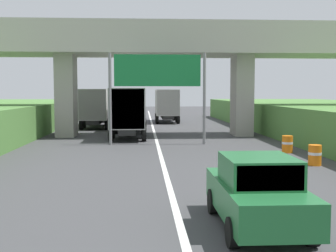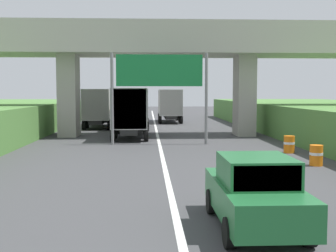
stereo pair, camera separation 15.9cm
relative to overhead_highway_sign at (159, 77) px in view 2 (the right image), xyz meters
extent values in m
cube|color=white|center=(0.00, -1.94, -4.10)|extent=(0.20, 98.31, 0.01)
cube|color=#ADA89E|center=(0.00, 5.35, 2.28)|extent=(40.00, 4.80, 1.10)
cube|color=#ADA89E|center=(0.00, 3.13, 3.38)|extent=(40.00, 0.36, 1.10)
cube|color=#ADA89E|center=(0.00, 7.57, 3.38)|extent=(40.00, 0.36, 1.10)
cube|color=#9F9A91|center=(-6.39, 5.35, -1.19)|extent=(1.30, 2.20, 5.84)
cube|color=#9F9A91|center=(6.39, 5.35, -1.19)|extent=(1.30, 2.20, 5.84)
cylinder|color=slate|center=(-2.85, 0.00, -1.34)|extent=(0.18, 0.18, 5.54)
cylinder|color=slate|center=(2.85, 0.00, -1.34)|extent=(0.18, 0.18, 5.54)
cube|color=#167238|center=(0.00, 0.00, 0.38)|extent=(5.20, 0.12, 1.90)
cube|color=white|center=(0.00, -0.01, 0.38)|extent=(4.89, 0.01, 1.67)
cube|color=black|center=(-1.83, 11.52, -3.45)|extent=(1.10, 7.30, 0.36)
cube|color=silver|center=(-1.83, 14.12, -2.22)|extent=(2.10, 2.10, 2.10)
cube|color=#2D3842|center=(-1.83, 15.14, -1.92)|extent=(1.89, 0.06, 0.90)
cube|color=silver|center=(-1.83, 10.47, -1.97)|extent=(2.30, 5.20, 2.60)
cube|color=#A8A8A6|center=(-1.83, 7.89, -1.97)|extent=(2.21, 0.04, 2.50)
cylinder|color=black|center=(-2.80, 14.12, -3.63)|extent=(0.30, 0.96, 0.96)
cylinder|color=black|center=(-0.86, 14.12, -3.63)|extent=(0.30, 0.96, 0.96)
cylinder|color=black|center=(-2.90, 9.04, -3.63)|extent=(0.30, 0.96, 0.96)
cylinder|color=black|center=(-0.76, 9.04, -3.63)|extent=(0.30, 0.96, 0.96)
cylinder|color=black|center=(-2.90, 10.73, -3.63)|extent=(0.30, 0.96, 0.96)
cylinder|color=black|center=(-0.76, 10.73, -3.63)|extent=(0.30, 0.96, 0.96)
cube|color=black|center=(-1.89, 4.25, -3.45)|extent=(1.10, 7.30, 0.36)
cube|color=#B2B5B7|center=(-1.89, 6.85, -2.22)|extent=(2.10, 2.10, 2.10)
cube|color=#2D3842|center=(-1.89, 7.87, -1.92)|extent=(1.89, 0.06, 0.90)
cube|color=#B7B7B2|center=(-1.89, 3.20, -1.97)|extent=(2.30, 5.20, 2.60)
cube|color=gray|center=(-1.89, 0.62, -1.97)|extent=(2.21, 0.04, 2.50)
cylinder|color=black|center=(-2.86, 6.85, -3.63)|extent=(0.30, 0.96, 0.96)
cylinder|color=black|center=(-0.92, 6.85, -3.63)|extent=(0.30, 0.96, 0.96)
cylinder|color=black|center=(-2.96, 1.77, -3.63)|extent=(0.30, 0.96, 0.96)
cylinder|color=black|center=(-0.82, 1.77, -3.63)|extent=(0.30, 0.96, 0.96)
cylinder|color=black|center=(-2.96, 3.46, -3.63)|extent=(0.30, 0.96, 0.96)
cylinder|color=black|center=(-0.82, 3.46, -3.63)|extent=(0.30, 0.96, 0.96)
cube|color=black|center=(-5.03, 13.13, -3.45)|extent=(1.10, 7.30, 0.36)
cube|color=orange|center=(-5.03, 15.73, -2.22)|extent=(2.10, 2.10, 2.10)
cube|color=#2D3842|center=(-5.03, 16.75, -1.92)|extent=(1.89, 0.06, 0.90)
cube|color=#B7B7B2|center=(-5.03, 12.08, -1.97)|extent=(2.30, 5.20, 2.60)
cube|color=gray|center=(-5.03, 9.50, -1.97)|extent=(2.21, 0.04, 2.50)
cylinder|color=black|center=(-6.00, 15.73, -3.63)|extent=(0.30, 0.96, 0.96)
cylinder|color=black|center=(-4.06, 15.73, -3.63)|extent=(0.30, 0.96, 0.96)
cylinder|color=black|center=(-6.10, 10.65, -3.63)|extent=(0.30, 0.96, 0.96)
cylinder|color=black|center=(-3.96, 10.65, -3.63)|extent=(0.30, 0.96, 0.96)
cylinder|color=black|center=(-6.10, 12.34, -3.63)|extent=(0.30, 0.96, 0.96)
cylinder|color=black|center=(-3.96, 12.34, -3.63)|extent=(0.30, 0.96, 0.96)
cube|color=black|center=(1.59, 19.73, -3.45)|extent=(1.10, 7.30, 0.36)
cube|color=#233D9E|center=(1.59, 22.33, -2.22)|extent=(2.10, 2.10, 2.10)
cube|color=#2D3842|center=(1.59, 23.35, -1.92)|extent=(1.89, 0.06, 0.90)
cube|color=#B7B7B2|center=(1.59, 18.68, -1.97)|extent=(2.30, 5.20, 2.60)
cube|color=gray|center=(1.59, 16.10, -1.97)|extent=(2.21, 0.04, 2.50)
cylinder|color=black|center=(0.62, 22.33, -3.63)|extent=(0.30, 0.96, 0.96)
cylinder|color=black|center=(2.56, 22.33, -3.63)|extent=(0.30, 0.96, 0.96)
cylinder|color=black|center=(0.52, 17.25, -3.63)|extent=(0.30, 0.96, 0.96)
cylinder|color=black|center=(2.66, 17.25, -3.63)|extent=(0.30, 0.96, 0.96)
cylinder|color=black|center=(0.52, 18.94, -3.63)|extent=(0.30, 0.96, 0.96)
cylinder|color=black|center=(2.66, 18.94, -3.63)|extent=(0.30, 0.96, 0.96)
cube|color=black|center=(-5.05, 20.79, -3.41)|extent=(1.76, 4.10, 0.76)
cube|color=black|center=(-5.05, 20.64, -2.71)|extent=(1.56, 1.90, 0.64)
cube|color=#2D3842|center=(-5.05, 19.72, -2.71)|extent=(1.44, 0.06, 0.54)
cylinder|color=black|center=(-5.87, 22.06, -3.79)|extent=(0.22, 0.64, 0.64)
cylinder|color=black|center=(-4.23, 22.06, -3.79)|extent=(0.22, 0.64, 0.64)
cylinder|color=black|center=(-5.87, 19.52, -3.79)|extent=(0.22, 0.64, 0.64)
cylinder|color=black|center=(-4.23, 19.52, -3.79)|extent=(0.22, 0.64, 0.64)
cube|color=#236B38|center=(1.78, -16.32, -3.41)|extent=(1.76, 4.10, 0.76)
cube|color=#236B38|center=(1.78, -16.47, -2.71)|extent=(1.56, 1.90, 0.64)
cube|color=#2D3842|center=(1.78, -17.39, -2.71)|extent=(1.44, 0.06, 0.54)
cylinder|color=black|center=(0.96, -15.05, -3.79)|extent=(0.22, 0.64, 0.64)
cylinder|color=black|center=(2.60, -15.05, -3.79)|extent=(0.22, 0.64, 0.64)
cylinder|color=black|center=(0.96, -17.60, -3.79)|extent=(0.22, 0.64, 0.64)
cylinder|color=black|center=(2.60, -17.60, -3.79)|extent=(0.22, 0.64, 0.64)
cylinder|color=orange|center=(6.59, -7.90, -3.66)|extent=(0.56, 0.56, 0.90)
cylinder|color=white|center=(6.59, -7.90, -3.59)|extent=(0.57, 0.57, 0.12)
cylinder|color=orange|center=(6.70, -3.95, -3.66)|extent=(0.56, 0.56, 0.90)
cylinder|color=white|center=(6.70, -3.95, -3.59)|extent=(0.57, 0.57, 0.12)
camera|label=1|loc=(-0.87, -26.17, -0.92)|focal=46.30mm
camera|label=2|loc=(-0.71, -26.18, -0.92)|focal=46.30mm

